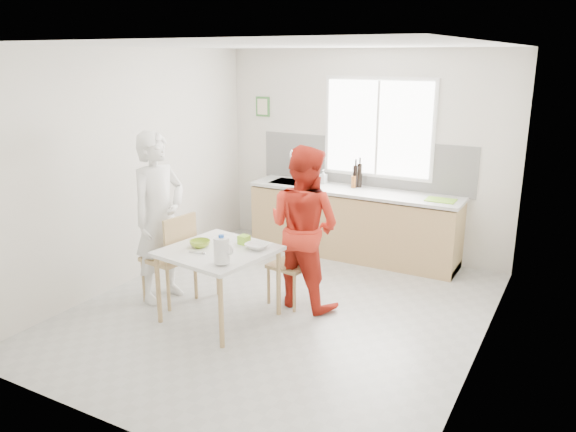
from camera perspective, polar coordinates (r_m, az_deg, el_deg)
name	(u,v)px	position (r m, az deg, el deg)	size (l,w,h in m)	color
ground	(281,311)	(6.03, -0.76, -9.61)	(4.50, 4.50, 0.00)	#B7B7B2
room_shell	(280,158)	(5.52, -0.82, 5.96)	(4.50, 4.50, 4.50)	silver
window	(378,128)	(7.44, 9.14, 8.81)	(1.50, 0.06, 1.30)	white
backsplash	(363,163)	(7.60, 7.60, 5.39)	(3.00, 0.02, 0.65)	white
picture_frame	(263,107)	(8.18, -2.59, 11.04)	(0.22, 0.03, 0.28)	#3F7F3A
kitchen_counter	(352,226)	(7.53, 6.54, -1.00)	(2.84, 0.64, 1.37)	tan
dining_table	(218,257)	(5.66, -7.10, -4.12)	(1.10, 1.10, 0.75)	silver
chair_left	(173,254)	(6.16, -11.61, -3.85)	(0.52, 0.52, 1.00)	tan
chair_far	(295,259)	(6.10, 0.67, -4.38)	(0.46, 0.46, 0.88)	tan
person_white	(159,218)	(6.18, -12.94, -0.17)	(0.68, 0.44, 1.86)	white
person_red	(304,227)	(5.90, 1.63, -1.14)	(0.84, 0.66, 1.74)	red
bowl_green	(200,244)	(5.72, -8.93, -2.79)	(0.21, 0.21, 0.07)	#91B329
bowl_white	(257,246)	(5.61, -3.15, -3.06)	(0.23, 0.23, 0.06)	white
milk_jug	(222,250)	(5.18, -6.72, -3.43)	(0.21, 0.15, 0.27)	white
green_box	(244,240)	(5.75, -4.49, -2.42)	(0.10, 0.10, 0.09)	#92D631
spoon	(196,253)	(5.54, -9.30, -3.70)	(0.01, 0.01, 0.16)	#A5A5AA
cutting_board	(441,200)	(7.02, 15.26, 1.57)	(0.35, 0.25, 0.01)	#7DC12C
wine_bottle_a	(360,175)	(7.50, 7.28, 4.13)	(0.07, 0.07, 0.32)	black
wine_bottle_b	(355,176)	(7.48, 6.87, 4.03)	(0.07, 0.07, 0.30)	black
jar_amber	(353,182)	(7.47, 6.66, 3.47)	(0.06, 0.06, 0.16)	#975421
soap_bottle	(323,176)	(7.70, 3.61, 4.03)	(0.08, 0.09, 0.19)	#999999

